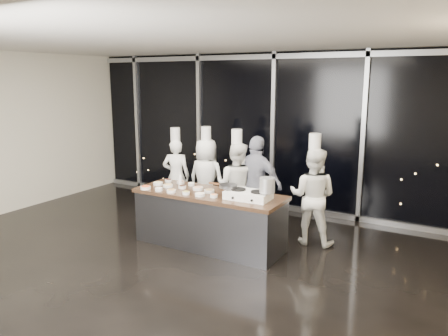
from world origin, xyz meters
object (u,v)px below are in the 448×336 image
object	(u,v)px
stock_pot	(267,185)
chef_far_left	(176,175)
guest	(257,184)
stove	(248,195)
chef_center	(236,185)
chef_left	(206,178)
frying_pan	(228,186)
chef_right	(313,196)
demo_counter	(209,219)

from	to	relation	value
stock_pot	chef_far_left	xyz separation A→B (m)	(-2.56, 1.27, -0.38)
guest	stove	bearing A→B (deg)	116.79
chef_far_left	chef_center	xyz separation A→B (m)	(1.49, -0.22, 0.02)
stock_pot	chef_left	xyz separation A→B (m)	(-1.84, 1.27, -0.36)
frying_pan	stove	bearing A→B (deg)	0.61
stove	stock_pot	distance (m)	0.36
stock_pot	chef_center	world-z (taller)	chef_center
chef_right	stock_pot	bearing A→B (deg)	64.75
chef_right	demo_counter	bearing A→B (deg)	29.49
demo_counter	guest	world-z (taller)	guest
demo_counter	chef_left	xyz separation A→B (m)	(-0.82, 1.23, 0.34)
demo_counter	chef_far_left	bearing A→B (deg)	141.37
stove	chef_center	size ratio (longest dim) A/B	0.38
frying_pan	stock_pot	size ratio (longest dim) A/B	2.17
chef_far_left	guest	world-z (taller)	chef_far_left
chef_far_left	chef_right	world-z (taller)	chef_right
demo_counter	chef_right	xyz separation A→B (m)	(1.39, 0.96, 0.36)
chef_left	guest	distance (m)	1.15
chef_right	chef_far_left	bearing A→B (deg)	-10.43
stove	chef_center	xyz separation A→B (m)	(-0.76, 1.05, -0.17)
frying_pan	chef_center	xyz separation A→B (m)	(-0.41, 1.06, -0.27)
stock_pot	chef_left	bearing A→B (deg)	145.49
stock_pot	chef_center	bearing A→B (deg)	135.50
demo_counter	chef_center	bearing A→B (deg)	92.55
demo_counter	guest	size ratio (longest dim) A/B	1.45
frying_pan	guest	xyz separation A→B (m)	(-0.05, 1.15, -0.21)
stove	chef_center	distance (m)	1.30
chef_far_left	chef_right	bearing A→B (deg)	151.39
chef_center	chef_right	distance (m)	1.43
stove	chef_left	xyz separation A→B (m)	(-1.54, 1.27, -0.17)
guest	chef_right	bearing A→B (deg)	-179.83
guest	chef_right	distance (m)	1.08
stock_pot	chef_right	world-z (taller)	chef_right
stove	frying_pan	world-z (taller)	frying_pan
demo_counter	stock_pot	distance (m)	1.24
stove	chef_right	world-z (taller)	chef_right
demo_counter	stove	bearing A→B (deg)	-3.00
demo_counter	chef_center	world-z (taller)	chef_center
demo_counter	chef_left	bearing A→B (deg)	123.81
stove	guest	bearing A→B (deg)	106.88
frying_pan	stock_pot	world-z (taller)	stock_pot
stove	chef_far_left	world-z (taller)	chef_far_left
chef_center	guest	distance (m)	0.38
frying_pan	chef_right	world-z (taller)	chef_right
chef_center	stove	bearing A→B (deg)	117.10
stock_pot	chef_right	bearing A→B (deg)	69.90
frying_pan	chef_far_left	world-z (taller)	chef_far_left
chef_center	demo_counter	bearing A→B (deg)	83.70
stove	chef_left	distance (m)	2.00
chef_far_left	guest	bearing A→B (deg)	152.57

